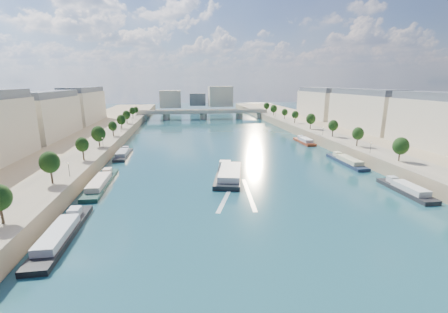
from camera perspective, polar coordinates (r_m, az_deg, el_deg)
name	(u,v)px	position (r m, az deg, el deg)	size (l,w,h in m)	color
ground	(230,161)	(124.55, 1.23, -0.80)	(700.00, 700.00, 0.00)	#0B2D33
quay_left	(44,161)	(132.97, -31.06, -0.78)	(44.00, 520.00, 5.00)	#9E8460
quay_right	(389,149)	(152.99, 28.90, 1.20)	(44.00, 520.00, 5.00)	#9E8460
pave_left	(85,153)	(127.27, -24.98, 0.53)	(14.00, 520.00, 0.10)	gray
pave_right	(358,145)	(143.98, 24.24, 2.05)	(14.00, 520.00, 0.10)	gray
trees_left	(90,139)	(127.55, -24.12, 3.14)	(4.80, 268.80, 8.26)	#382B1E
trees_right	(343,129)	(150.46, 21.79, 4.86)	(4.80, 268.80, 8.26)	#382B1E
lamps_left	(89,152)	(116.06, -24.36, 0.78)	(0.36, 200.36, 4.28)	black
lamps_right	(344,137)	(145.37, 21.81, 3.49)	(0.36, 200.36, 4.28)	black
buildings_left	(17,121)	(146.87, -34.68, 5.53)	(16.00, 226.00, 23.20)	beige
buildings_right	(401,115)	(168.32, 30.60, 6.85)	(16.00, 226.00, 23.20)	beige
skyline	(201,98)	(339.48, -4.41, 11.11)	(79.00, 42.00, 22.00)	beige
bridge	(203,113)	(265.35, -3.94, 8.22)	(112.00, 12.00, 8.15)	#C1B79E
tour_barge	(229,174)	(103.26, 0.96, -3.30)	(14.32, 30.23, 3.95)	black
wake	(238,194)	(88.22, 2.68, -7.17)	(13.05, 26.00, 0.04)	silver
moored_barges_left	(64,231)	(74.35, -28.20, -12.45)	(5.00, 156.82, 3.60)	#171D33
moored_barges_right	(408,191)	(103.51, 31.68, -5.60)	(5.00, 166.11, 3.60)	black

